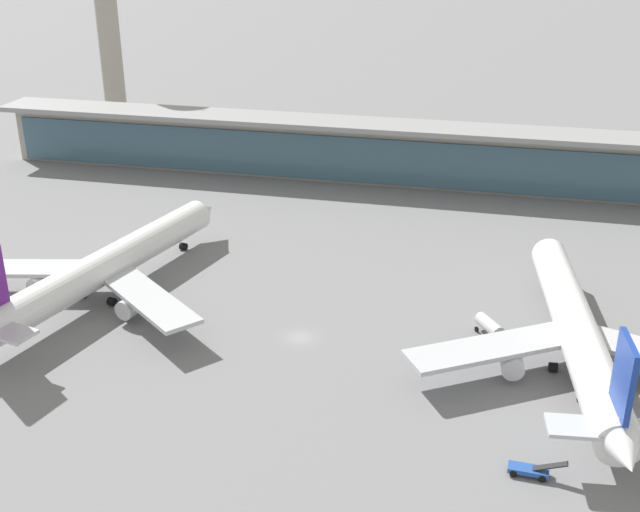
{
  "coord_description": "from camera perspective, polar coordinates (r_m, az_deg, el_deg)",
  "views": [
    {
      "loc": [
        28.56,
        -106.24,
        62.34
      ],
      "look_at": [
        0.0,
        13.98,
        8.15
      ],
      "focal_mm": 44.51,
      "sensor_mm": 36.0,
      "label": 1
    }
  ],
  "objects": [
    {
      "name": "control_tower",
      "position": [
        246.78,
        -15.12,
        16.68
      ],
      "size": [
        12.0,
        12.0,
        65.0
      ],
      "color": "#9E998E",
      "rests_on": "ground"
    },
    {
      "name": "service_truck_by_tail_red",
      "position": [
        116.01,
        18.8,
        -9.75
      ],
      "size": [
        3.23,
        3.23,
        2.05
      ],
      "color": "#B21E1E",
      "rests_on": "ground"
    },
    {
      "name": "terminal_building",
      "position": [
        196.65,
        4.53,
        7.52
      ],
      "size": [
        200.1,
        12.8,
        15.2
      ],
      "color": "#9E998E",
      "rests_on": "ground"
    },
    {
      "name": "airliner_centre_stand",
      "position": [
        121.96,
        18.07,
        -5.34
      ],
      "size": [
        50.86,
        66.56,
        17.73
      ],
      "color": "white",
      "rests_on": "ground"
    },
    {
      "name": "service_truck_near_nose_olive",
      "position": [
        128.03,
        12.33,
        -5.19
      ],
      "size": [
        6.68,
        8.39,
        2.95
      ],
      "color": "olive",
      "rests_on": "ground"
    },
    {
      "name": "airliner_left_stand",
      "position": [
        141.53,
        -15.5,
        -0.88
      ],
      "size": [
        49.9,
        65.91,
        17.73
      ],
      "color": "white",
      "rests_on": "ground"
    },
    {
      "name": "service_truck_under_wing_blue",
      "position": [
        101.38,
        14.88,
        -14.64
      ],
      "size": [
        6.86,
        2.14,
        2.7
      ],
      "color": "#234C9E",
      "rests_on": "ground"
    },
    {
      "name": "ground_plane",
      "position": [
        126.45,
        -1.47,
        -5.87
      ],
      "size": [
        1200.0,
        1200.0,
        0.0
      ],
      "primitive_type": "plane",
      "color": "slate"
    }
  ]
}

